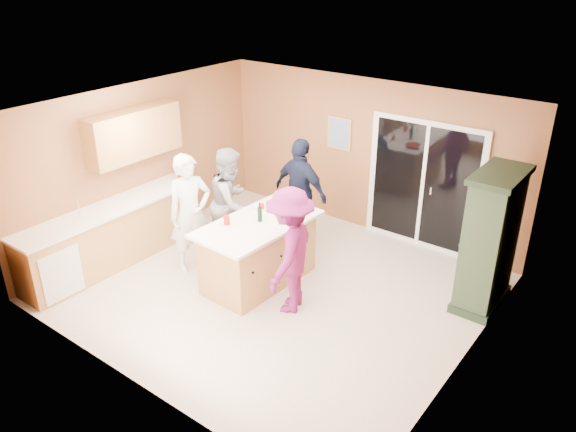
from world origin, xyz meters
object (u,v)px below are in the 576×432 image
Objects in this scene: woman_magenta at (290,251)px; woman_navy at (301,192)px; green_hutch at (490,242)px; woman_grey at (231,203)px; woman_white at (190,214)px; kitchen_island at (259,254)px.

woman_navy is at bearing -166.37° from woman_magenta.
green_hutch is 3.81m from woman_grey.
woman_grey is at bearing -164.69° from green_hutch.
woman_navy is at bearing -53.96° from woman_grey.
green_hutch is 1.06× the size of woman_white.
woman_grey is 0.99× the size of woman_navy.
woman_navy reaches higher than woman_magenta.
woman_magenta is at bearing 127.82° from woman_navy.
woman_navy is at bearing -3.32° from woman_white.
woman_grey is at bearing 157.47° from kitchen_island.
green_hutch is 3.04m from woman_navy.
kitchen_island is at bearing -52.40° from woman_white.
woman_navy is (-3.04, -0.04, -0.05)m from green_hutch.
woman_white is (-1.05, -0.29, 0.46)m from kitchen_island.
woman_grey reaches higher than woman_magenta.
kitchen_island is 3.17m from green_hutch.
green_hutch is at bearing 111.50° from woman_magenta.
kitchen_island is 1.07× the size of woman_grey.
woman_grey is (-3.67, -1.00, -0.06)m from green_hutch.
kitchen_island is 1.18m from woman_white.
green_hutch reaches higher than woman_navy.
kitchen_island is 1.08× the size of woman_magenta.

